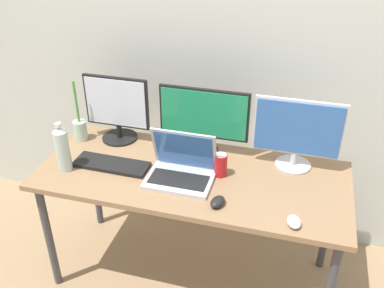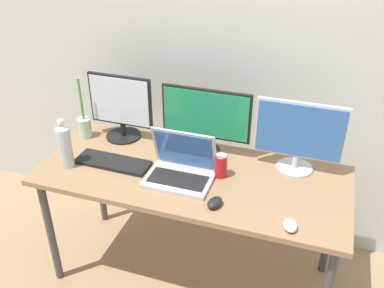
{
  "view_description": "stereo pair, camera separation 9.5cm",
  "coord_description": "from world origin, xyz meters",
  "px_view_note": "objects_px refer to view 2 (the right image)",
  "views": [
    {
      "loc": [
        0.5,
        -1.79,
        2.02
      ],
      "look_at": [
        0.0,
        0.0,
        0.92
      ],
      "focal_mm": 40.0,
      "sensor_mm": 36.0,
      "label": 1
    },
    {
      "loc": [
        0.59,
        -1.76,
        2.02
      ],
      "look_at": [
        0.0,
        0.0,
        0.92
      ],
      "focal_mm": 40.0,
      "sensor_mm": 36.0,
      "label": 2
    }
  ],
  "objects_px": {
    "water_bottle": "(65,145)",
    "bamboo_vase": "(85,126)",
    "keyboard_main": "(113,162)",
    "mouse_by_keyboard": "(290,225)",
    "work_desk": "(192,184)",
    "monitor_left": "(121,107)",
    "mouse_by_laptop": "(215,203)",
    "monitor_right": "(299,135)",
    "soda_can_near_keyboard": "(221,166)",
    "monitor_center": "(207,118)",
    "laptop_silver": "(181,168)"
  },
  "relations": [
    {
      "from": "keyboard_main",
      "to": "monitor_right",
      "type": "bearing_deg",
      "value": 16.63
    },
    {
      "from": "mouse_by_laptop",
      "to": "water_bottle",
      "type": "xyz_separation_m",
      "value": [
        -0.85,
        0.08,
        0.11
      ]
    },
    {
      "from": "keyboard_main",
      "to": "mouse_by_laptop",
      "type": "relative_size",
      "value": 4.4
    },
    {
      "from": "laptop_silver",
      "to": "water_bottle",
      "type": "xyz_separation_m",
      "value": [
        -0.62,
        -0.09,
        0.07
      ]
    },
    {
      "from": "work_desk",
      "to": "bamboo_vase",
      "type": "bearing_deg",
      "value": 167.03
    },
    {
      "from": "mouse_by_laptop",
      "to": "mouse_by_keyboard",
      "type": "bearing_deg",
      "value": 9.56
    },
    {
      "from": "mouse_by_laptop",
      "to": "water_bottle",
      "type": "distance_m",
      "value": 0.86
    },
    {
      "from": "mouse_by_keyboard",
      "to": "bamboo_vase",
      "type": "height_order",
      "value": "bamboo_vase"
    },
    {
      "from": "monitor_right",
      "to": "keyboard_main",
      "type": "xyz_separation_m",
      "value": [
        -0.94,
        -0.27,
        -0.2
      ]
    },
    {
      "from": "keyboard_main",
      "to": "mouse_by_keyboard",
      "type": "bearing_deg",
      "value": -11.48
    },
    {
      "from": "monitor_center",
      "to": "laptop_silver",
      "type": "distance_m",
      "value": 0.33
    },
    {
      "from": "work_desk",
      "to": "mouse_by_laptop",
      "type": "relative_size",
      "value": 17.46
    },
    {
      "from": "monitor_right",
      "to": "mouse_by_keyboard",
      "type": "height_order",
      "value": "monitor_right"
    },
    {
      "from": "monitor_left",
      "to": "bamboo_vase",
      "type": "bearing_deg",
      "value": -161.89
    },
    {
      "from": "soda_can_near_keyboard",
      "to": "monitor_center",
      "type": "bearing_deg",
      "value": 124.18
    },
    {
      "from": "keyboard_main",
      "to": "mouse_by_laptop",
      "type": "distance_m",
      "value": 0.65
    },
    {
      "from": "laptop_silver",
      "to": "mouse_by_laptop",
      "type": "distance_m",
      "value": 0.29
    },
    {
      "from": "keyboard_main",
      "to": "bamboo_vase",
      "type": "relative_size",
      "value": 1.1
    },
    {
      "from": "monitor_right",
      "to": "mouse_by_laptop",
      "type": "height_order",
      "value": "monitor_right"
    },
    {
      "from": "laptop_silver",
      "to": "soda_can_near_keyboard",
      "type": "bearing_deg",
      "value": 22.08
    },
    {
      "from": "monitor_left",
      "to": "keyboard_main",
      "type": "xyz_separation_m",
      "value": [
        0.08,
        -0.29,
        -0.19
      ]
    },
    {
      "from": "work_desk",
      "to": "monitor_right",
      "type": "relative_size",
      "value": 3.55
    },
    {
      "from": "work_desk",
      "to": "mouse_by_laptop",
      "type": "xyz_separation_m",
      "value": [
        0.19,
        -0.22,
        0.09
      ]
    },
    {
      "from": "monitor_right",
      "to": "bamboo_vase",
      "type": "height_order",
      "value": "monitor_right"
    },
    {
      "from": "work_desk",
      "to": "monitor_left",
      "type": "height_order",
      "value": "monitor_left"
    },
    {
      "from": "monitor_left",
      "to": "water_bottle",
      "type": "relative_size",
      "value": 1.41
    },
    {
      "from": "mouse_by_keyboard",
      "to": "soda_can_near_keyboard",
      "type": "relative_size",
      "value": 0.73
    },
    {
      "from": "keyboard_main",
      "to": "mouse_by_keyboard",
      "type": "distance_m",
      "value": 1.0
    },
    {
      "from": "monitor_right",
      "to": "monitor_center",
      "type": "bearing_deg",
      "value": 177.72
    },
    {
      "from": "work_desk",
      "to": "mouse_by_laptop",
      "type": "bearing_deg",
      "value": -49.78
    },
    {
      "from": "work_desk",
      "to": "mouse_by_laptop",
      "type": "distance_m",
      "value": 0.3
    },
    {
      "from": "monitor_right",
      "to": "laptop_silver",
      "type": "relative_size",
      "value": 1.36
    },
    {
      "from": "monitor_left",
      "to": "mouse_by_keyboard",
      "type": "bearing_deg",
      "value": -25.4
    },
    {
      "from": "monitor_left",
      "to": "keyboard_main",
      "type": "distance_m",
      "value": 0.36
    },
    {
      "from": "bamboo_vase",
      "to": "water_bottle",
      "type": "bearing_deg",
      "value": -76.63
    },
    {
      "from": "monitor_left",
      "to": "mouse_by_laptop",
      "type": "xyz_separation_m",
      "value": [
        0.7,
        -0.46,
        -0.18
      ]
    },
    {
      "from": "work_desk",
      "to": "monitor_right",
      "type": "bearing_deg",
      "value": 23.21
    },
    {
      "from": "water_bottle",
      "to": "mouse_by_laptop",
      "type": "bearing_deg",
      "value": -5.29
    },
    {
      "from": "monitor_left",
      "to": "keyboard_main",
      "type": "bearing_deg",
      "value": -74.51
    },
    {
      "from": "monitor_right",
      "to": "water_bottle",
      "type": "relative_size",
      "value": 1.65
    },
    {
      "from": "monitor_right",
      "to": "laptop_silver",
      "type": "bearing_deg",
      "value": -154.07
    },
    {
      "from": "monitor_center",
      "to": "bamboo_vase",
      "type": "relative_size",
      "value": 1.34
    },
    {
      "from": "work_desk",
      "to": "mouse_by_keyboard",
      "type": "xyz_separation_m",
      "value": [
        0.54,
        -0.26,
        0.08
      ]
    },
    {
      "from": "keyboard_main",
      "to": "water_bottle",
      "type": "bearing_deg",
      "value": -156.17
    },
    {
      "from": "mouse_by_laptop",
      "to": "soda_can_near_keyboard",
      "type": "relative_size",
      "value": 0.74
    },
    {
      "from": "mouse_by_laptop",
      "to": "soda_can_near_keyboard",
      "type": "height_order",
      "value": "soda_can_near_keyboard"
    },
    {
      "from": "water_bottle",
      "to": "bamboo_vase",
      "type": "height_order",
      "value": "bamboo_vase"
    },
    {
      "from": "monitor_right",
      "to": "soda_can_near_keyboard",
      "type": "height_order",
      "value": "monitor_right"
    },
    {
      "from": "monitor_left",
      "to": "bamboo_vase",
      "type": "xyz_separation_m",
      "value": [
        -0.22,
        -0.07,
        -0.13
      ]
    },
    {
      "from": "mouse_by_laptop",
      "to": "soda_can_near_keyboard",
      "type": "bearing_deg",
      "value": 115.67
    }
  ]
}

